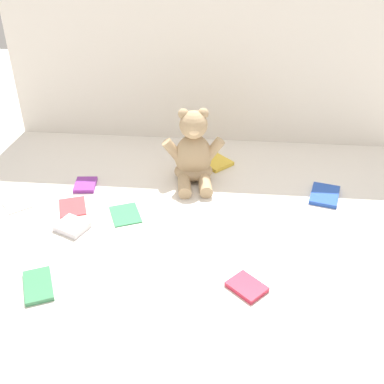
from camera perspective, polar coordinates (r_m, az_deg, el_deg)
ground_plane at (r=1.65m, az=0.59°, el=-1.02°), size 3.20×3.20×0.00m
backdrop_drape at (r=1.92m, az=1.88°, el=16.45°), size 1.57×0.03×0.75m
teddy_bear at (r=1.72m, az=0.18°, el=4.44°), size 0.23×0.21×0.27m
book_case_0 at (r=1.32m, az=6.48°, el=-11.06°), size 0.12×0.12×0.01m
book_case_1 at (r=1.86m, az=2.66°, el=3.61°), size 0.15×0.15×0.01m
book_case_2 at (r=1.66m, az=-13.93°, el=-1.66°), size 0.12×0.13×0.01m
book_case_3 at (r=1.76m, az=-12.47°, el=0.83°), size 0.08×0.10×0.01m
book_case_4 at (r=1.56m, az=-13.97°, el=-3.94°), size 0.12×0.11×0.02m
book_case_5 at (r=1.72m, az=15.39°, el=-0.34°), size 0.12×0.15×0.01m
book_case_6 at (r=1.73m, az=-20.04°, el=-1.25°), size 0.12×0.12×0.01m
book_case_7 at (r=1.59m, az=-7.87°, el=-2.58°), size 0.13×0.14×0.01m
book_case_8 at (r=1.38m, az=-17.71°, el=-10.48°), size 0.12×0.15×0.01m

